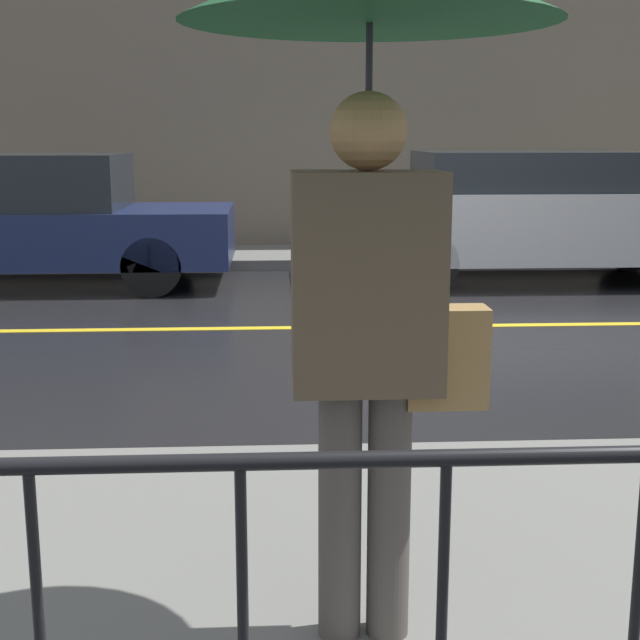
{
  "coord_description": "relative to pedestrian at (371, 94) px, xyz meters",
  "views": [
    {
      "loc": [
        -1.59,
        -7.69,
        1.67
      ],
      "look_at": [
        -1.27,
        -1.87,
        0.46
      ],
      "focal_mm": 50.0,
      "sensor_mm": 36.0,
      "label": 1
    }
  ],
  "objects": [
    {
      "name": "ground_plane",
      "position": [
        1.31,
        5.15,
        -1.78
      ],
      "size": [
        80.0,
        80.0,
        0.0
      ],
      "primitive_type": "plane",
      "color": "black"
    },
    {
      "name": "sidewalk_far",
      "position": [
        1.31,
        9.38,
        -1.71
      ],
      "size": [
        28.0,
        1.65,
        0.13
      ],
      "color": "slate",
      "rests_on": "ground_plane"
    },
    {
      "name": "lane_marking",
      "position": [
        1.31,
        5.15,
        -1.78
      ],
      "size": [
        25.2,
        0.12,
        0.01
      ],
      "color": "gold",
      "rests_on": "ground_plane"
    },
    {
      "name": "building_storefront",
      "position": [
        1.31,
        10.36,
        1.48
      ],
      "size": [
        28.0,
        0.3,
        6.52
      ],
      "color": "#706656",
      "rests_on": "ground_plane"
    },
    {
      "name": "pedestrian",
      "position": [
        0.0,
        0.0,
        0.0
      ],
      "size": [
        1.05,
        1.05,
        2.07
      ],
      "rotation": [
        0.0,
        0.0,
        3.14
      ],
      "color": "#4C4742",
      "rests_on": "sidewalk_near"
    },
    {
      "name": "car_navy",
      "position": [
        -2.91,
        7.6,
        -1.04
      ],
      "size": [
        4.26,
        1.75,
        1.47
      ],
      "color": "#19234C",
      "rests_on": "ground_plane"
    },
    {
      "name": "car_silver",
      "position": [
        2.75,
        7.6,
        -1.0
      ],
      "size": [
        4.54,
        1.77,
        1.49
      ],
      "color": "#B2B5BA",
      "rests_on": "ground_plane"
    }
  ]
}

